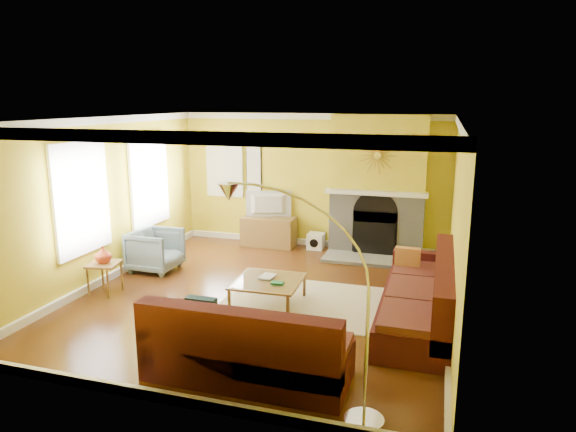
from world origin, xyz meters
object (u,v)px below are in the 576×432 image
(sectional_sofa, at_px, (325,294))
(side_table, at_px, (105,278))
(media_console, at_px, (269,231))
(armchair, at_px, (155,250))
(arc_lamp, at_px, (302,306))
(coffee_table, at_px, (268,292))

(sectional_sofa, distance_m, side_table, 3.57)
(sectional_sofa, bearing_deg, media_console, 119.74)
(media_console, xyz_separation_m, armchair, (-1.40, -2.08, 0.07))
(sectional_sofa, bearing_deg, arc_lamp, -83.44)
(sectional_sofa, height_order, armchair, sectional_sofa)
(coffee_table, xyz_separation_m, media_console, (-1.01, 2.97, 0.11))
(coffee_table, bearing_deg, armchair, 159.64)
(side_table, bearing_deg, armchair, 81.64)
(coffee_table, relative_size, arc_lamp, 0.44)
(media_console, height_order, armchair, armchair)
(sectional_sofa, height_order, coffee_table, sectional_sofa)
(arc_lamp, bearing_deg, side_table, 150.19)
(coffee_table, distance_m, armchair, 2.58)
(sectional_sofa, bearing_deg, side_table, 177.00)
(sectional_sofa, xyz_separation_m, arc_lamp, (0.23, -1.98, 0.66))
(sectional_sofa, xyz_separation_m, media_console, (-1.98, 3.47, -0.15))
(media_console, bearing_deg, side_table, -115.67)
(coffee_table, distance_m, arc_lamp, 2.90)
(sectional_sofa, distance_m, armchair, 3.66)
(armchair, xyz_separation_m, side_table, (-0.18, -1.20, -0.12))
(sectional_sofa, height_order, media_console, sectional_sofa)
(media_console, height_order, arc_lamp, arc_lamp)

